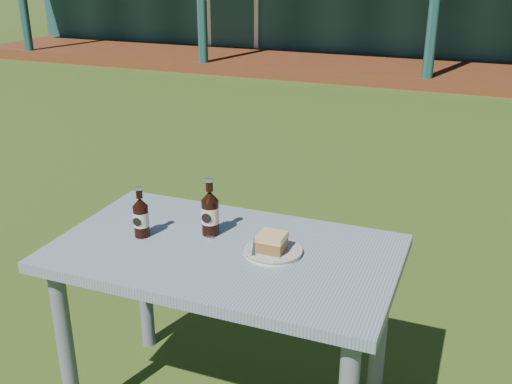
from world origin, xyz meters
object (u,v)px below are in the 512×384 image
at_px(cola_bottle_near, 210,212).
at_px(cola_bottle_far, 141,217).
at_px(plate, 273,251).
at_px(cake_slice, 272,242).
at_px(cafe_table, 225,273).

relative_size(cola_bottle_near, cola_bottle_far, 1.13).
relative_size(plate, cake_slice, 2.22).
relative_size(plate, cola_bottle_far, 1.07).
distance_m(cake_slice, cola_bottle_far, 0.49).
xyz_separation_m(cake_slice, cola_bottle_far, (-0.49, -0.04, 0.03)).
xyz_separation_m(cafe_table, cake_slice, (0.17, 0.02, 0.15)).
distance_m(cafe_table, cola_bottle_far, 0.37).
xyz_separation_m(cafe_table, plate, (0.17, 0.03, 0.11)).
bearing_deg(cola_bottle_far, cake_slice, 4.94).
distance_m(cafe_table, cola_bottle_near, 0.23).
bearing_deg(cafe_table, cola_bottle_far, -176.29).
distance_m(cake_slice, cola_bottle_near, 0.27).
bearing_deg(plate, cake_slice, -102.15).
bearing_deg(cola_bottle_near, plate, -12.00).
distance_m(cafe_table, plate, 0.20).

